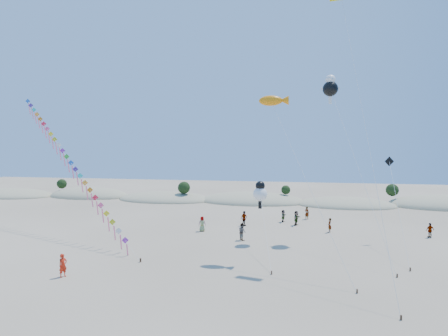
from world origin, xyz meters
The scene contains 10 objects.
ground centered at (0.00, 0.00, 0.00)m, with size 160.00×160.00×0.00m, color gray.
dune_ridge centered at (1.06, 45.14, 0.11)m, with size 145.30×11.49×5.57m.
kite_train centered at (-19.01, 18.94, 8.77)m, with size 24.28×17.17×17.46m.
fish_kite centered at (5.18, 14.65, 14.48)m, with size 7.79×9.20×15.01m.
cartoon_kite_low centered at (3.66, 18.19, 5.36)m, with size 2.51×10.26×6.58m.
cartoon_kite_high centered at (11.01, 22.37, 16.71)m, with size 5.18×13.50×18.08m.
parafoil_kite centered at (11.23, 15.36, 23.34)m, with size 3.33×13.91×24.42m.
dark_kite centered at (17.11, 19.34, 6.43)m, with size 1.23×10.60×9.10m.
flyer_foreground centered at (-10.83, 5.30, 0.93)m, with size 0.68×0.44×1.86m, color red.
beachgoers centered at (8.13, 25.38, 0.88)m, with size 31.68×13.45×1.90m.
Camera 1 is at (6.76, -20.90, 10.64)m, focal length 30.00 mm.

